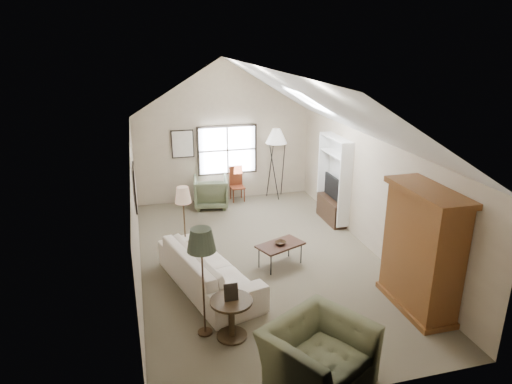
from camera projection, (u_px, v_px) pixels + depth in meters
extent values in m
cube|color=#675E49|center=(261.00, 259.00, 9.77)|extent=(5.00, 8.00, 0.01)
cube|color=tan|center=(224.00, 157.00, 13.01)|extent=(5.00, 0.01, 2.50)
cube|color=tan|center=(346.00, 315.00, 5.71)|extent=(5.00, 0.01, 2.50)
cube|color=tan|center=(136.00, 217.00, 8.76)|extent=(0.01, 8.00, 2.50)
cube|color=tan|center=(371.00, 195.00, 9.96)|extent=(0.01, 8.00, 2.50)
cube|color=black|center=(227.00, 150.00, 12.93)|extent=(1.72, 0.08, 1.42)
cube|color=black|center=(135.00, 187.00, 8.87)|extent=(0.68, 0.04, 0.88)
cube|color=black|center=(183.00, 144.00, 12.56)|extent=(0.62, 0.04, 0.78)
cube|color=brown|center=(422.00, 250.00, 7.75)|extent=(0.60, 1.50, 2.20)
cube|color=white|center=(334.00, 178.00, 11.42)|extent=(0.32, 1.30, 2.10)
cube|color=#382316|center=(331.00, 210.00, 11.69)|extent=(0.34, 1.18, 0.60)
cube|color=black|center=(333.00, 187.00, 11.49)|extent=(0.05, 0.90, 0.55)
imported|color=beige|center=(209.00, 268.00, 8.60)|extent=(1.75, 2.87, 0.78)
imported|color=#5B5F42|center=(318.00, 356.00, 6.20)|extent=(1.76, 1.70, 0.88)
imported|color=#545E42|center=(211.00, 192.00, 12.63)|extent=(1.03, 1.05, 0.85)
cube|color=#381F17|center=(280.00, 255.00, 9.45)|extent=(1.09, 0.86, 0.49)
imported|color=#382517|center=(280.00, 243.00, 9.36)|extent=(0.30, 0.30, 0.06)
cylinder|color=#382816|center=(232.00, 318.00, 7.19)|extent=(0.83, 0.83, 0.67)
cube|color=brown|center=(237.00, 184.00, 13.06)|extent=(0.40, 0.40, 0.99)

